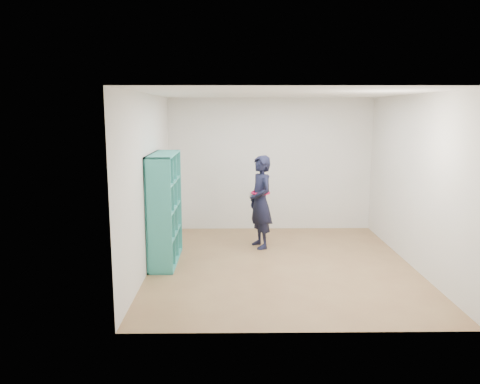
{
  "coord_description": "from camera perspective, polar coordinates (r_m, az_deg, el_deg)",
  "views": [
    {
      "loc": [
        -0.73,
        -6.93,
        2.36
      ],
      "look_at": [
        -0.63,
        0.3,
        1.09
      ],
      "focal_mm": 35.0,
      "sensor_mm": 36.0,
      "label": 1
    }
  ],
  "objects": [
    {
      "name": "wall_left",
      "position": [
        7.13,
        -11.04,
        1.21
      ],
      "size": [
        0.02,
        4.5,
        2.6
      ],
      "primitive_type": "cube",
      "color": "silver",
      "rests_on": "floor"
    },
    {
      "name": "person",
      "position": [
        8.05,
        2.52,
        -1.21
      ],
      "size": [
        0.57,
        0.68,
        1.6
      ],
      "rotation": [
        0.0,
        0.0,
        -1.21
      ],
      "color": "black",
      "rests_on": "floor"
    },
    {
      "name": "smartphone",
      "position": [
        8.06,
        1.26,
        -0.44
      ],
      "size": [
        0.04,
        0.1,
        0.12
      ],
      "rotation": [
        0.44,
        0.0,
        0.35
      ],
      "color": "silver",
      "rests_on": "person"
    },
    {
      "name": "ceiling",
      "position": [
        6.98,
        5.34,
        11.87
      ],
      "size": [
        4.5,
        4.5,
        0.0
      ],
      "primitive_type": "plane",
      "color": "white",
      "rests_on": "wall_back"
    },
    {
      "name": "wall_front",
      "position": [
        4.86,
        7.87,
        -2.76
      ],
      "size": [
        4.0,
        0.02,
        2.6
      ],
      "primitive_type": "cube",
      "color": "silver",
      "rests_on": "floor"
    },
    {
      "name": "bookshelf",
      "position": [
        7.37,
        -9.38,
        -2.16
      ],
      "size": [
        0.37,
        1.28,
        1.71
      ],
      "color": "teal",
      "rests_on": "floor"
    },
    {
      "name": "wall_back",
      "position": [
        9.27,
        3.75,
        3.36
      ],
      "size": [
        4.0,
        0.02,
        2.6
      ],
      "primitive_type": "cube",
      "color": "silver",
      "rests_on": "floor"
    },
    {
      "name": "wall_right",
      "position": [
        7.53,
        20.5,
        1.21
      ],
      "size": [
        0.02,
        4.5,
        2.6
      ],
      "primitive_type": "cube",
      "color": "silver",
      "rests_on": "floor"
    },
    {
      "name": "floor",
      "position": [
        7.36,
        5.01,
        -8.8
      ],
      "size": [
        4.5,
        4.5,
        0.0
      ],
      "primitive_type": "plane",
      "color": "brown",
      "rests_on": "ground"
    }
  ]
}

